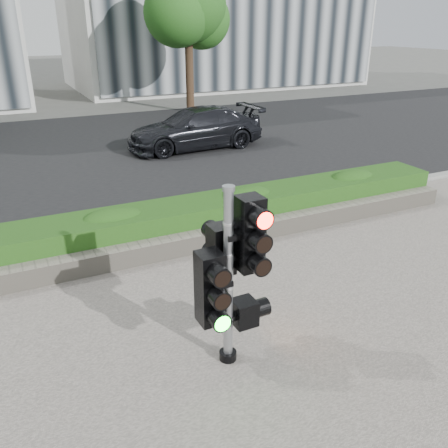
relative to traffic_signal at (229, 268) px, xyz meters
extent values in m
plane|color=#51514C|center=(0.66, 1.05, -1.28)|extent=(120.00, 120.00, 0.00)
cube|color=#9E9389|center=(0.66, -1.45, -1.27)|extent=(16.00, 11.00, 0.03)
cube|color=black|center=(0.66, 11.05, -1.27)|extent=(60.00, 13.00, 0.02)
cube|color=gray|center=(0.66, 4.20, -1.22)|extent=(60.00, 0.25, 0.12)
cube|color=gray|center=(0.66, 2.95, -1.08)|extent=(12.00, 0.32, 0.34)
cube|color=#3A7E26|center=(0.66, 3.60, -0.91)|extent=(12.00, 1.00, 0.68)
cylinder|color=black|center=(6.16, 16.55, 0.51)|extent=(0.36, 0.36, 3.58)
sphere|color=#214814|center=(6.16, 16.55, 3.33)|extent=(3.33, 3.33, 3.33)
sphere|color=#214814|center=(6.93, 16.87, 2.69)|extent=(2.56, 2.56, 2.56)
sphere|color=#214814|center=(5.52, 16.17, 2.94)|extent=(2.82, 2.82, 2.82)
cylinder|color=black|center=(-0.03, -0.03, -1.20)|extent=(0.22, 0.22, 0.11)
cylinder|color=gray|center=(-0.03, -0.03, -0.15)|extent=(0.11, 0.11, 2.21)
cylinder|color=gray|center=(-0.03, -0.03, 0.99)|extent=(0.14, 0.14, 0.05)
cube|color=#FF1107|center=(0.22, -0.06, 0.42)|extent=(0.28, 0.28, 0.88)
cube|color=#14E51E|center=(-0.28, -0.07, -0.15)|extent=(0.28, 0.28, 0.88)
cube|color=black|center=(0.00, 0.21, 0.15)|extent=(0.28, 0.28, 0.60)
cube|color=orange|center=(0.21, 0.00, -0.66)|extent=(0.28, 0.28, 0.32)
imported|color=black|center=(3.72, 10.06, -0.61)|extent=(4.54, 1.95, 1.30)
camera|label=1|loc=(-2.14, -4.30, 2.61)|focal=38.00mm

